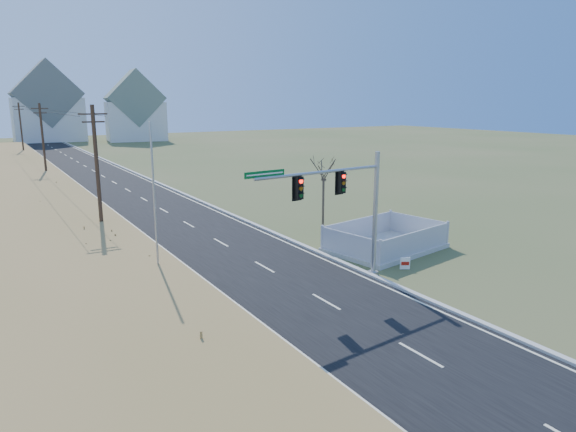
# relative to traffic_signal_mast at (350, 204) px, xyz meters

# --- Properties ---
(ground) EXTENTS (260.00, 260.00, 0.00)m
(ground) POSITION_rel_traffic_signal_mast_xyz_m (-2.67, 0.24, -4.15)
(ground) COLOR #435227
(ground) RESTS_ON ground
(road) EXTENTS (8.00, 180.00, 0.06)m
(road) POSITION_rel_traffic_signal_mast_xyz_m (-2.67, 50.24, -4.12)
(road) COLOR black
(road) RESTS_ON ground
(curb) EXTENTS (0.30, 180.00, 0.18)m
(curb) POSITION_rel_traffic_signal_mast_xyz_m (1.48, 50.24, -4.06)
(curb) COLOR #B2AFA8
(curb) RESTS_ON ground
(utility_pole_near) EXTENTS (1.80, 0.26, 9.00)m
(utility_pole_near) POSITION_rel_traffic_signal_mast_xyz_m (-9.17, 15.24, 0.53)
(utility_pole_near) COLOR #422D1E
(utility_pole_near) RESTS_ON ground
(utility_pole_mid) EXTENTS (1.80, 0.26, 9.00)m
(utility_pole_mid) POSITION_rel_traffic_signal_mast_xyz_m (-9.17, 45.24, 0.53)
(utility_pole_mid) COLOR #422D1E
(utility_pole_mid) RESTS_ON ground
(utility_pole_far) EXTENTS (1.80, 0.26, 9.00)m
(utility_pole_far) POSITION_rel_traffic_signal_mast_xyz_m (-9.17, 75.24, 0.53)
(utility_pole_far) COLOR #422D1E
(utility_pole_far) RESTS_ON ground
(condo_n) EXTENTS (15.27, 10.20, 18.54)m
(condo_n) POSITION_rel_traffic_signal_mast_xyz_m (-0.67, 112.24, 3.46)
(condo_n) COLOR silver
(condo_n) RESTS_ON ground
(condo_ne) EXTENTS (14.12, 10.51, 16.52)m
(condo_ne) POSITION_rel_traffic_signal_mast_xyz_m (17.33, 104.24, 2.69)
(condo_ne) COLOR silver
(condo_ne) RESTS_ON ground
(traffic_signal_mast) EXTENTS (8.36, 1.14, 6.68)m
(traffic_signal_mast) POSITION_rel_traffic_signal_mast_xyz_m (0.00, 0.00, 0.00)
(traffic_signal_mast) COLOR #9EA0A5
(traffic_signal_mast) RESTS_ON ground
(fence_enclosure) EXTENTS (7.85, 6.02, 1.63)m
(fence_enclosure) POSITION_rel_traffic_signal_mast_xyz_m (5.66, 3.50, -3.85)
(fence_enclosure) COLOR #B7B5AD
(fence_enclosure) RESTS_ON ground
(open_sign) EXTENTS (0.51, 0.31, 0.69)m
(open_sign) POSITION_rel_traffic_signal_mast_xyz_m (3.91, -0.09, -3.79)
(open_sign) COLOR white
(open_sign) RESTS_ON ground
(flagpole) EXTENTS (0.37, 0.37, 8.30)m
(flagpole) POSITION_rel_traffic_signal_mast_xyz_m (-8.74, 4.15, -0.84)
(flagpole) COLOR #B7B5AD
(flagpole) RESTS_ON ground
(bare_tree) EXTENTS (2.10, 2.10, 5.55)m
(bare_tree) POSITION_rel_traffic_signal_mast_xyz_m (5.72, 10.46, 0.32)
(bare_tree) COLOR #4C3F33
(bare_tree) RESTS_ON ground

